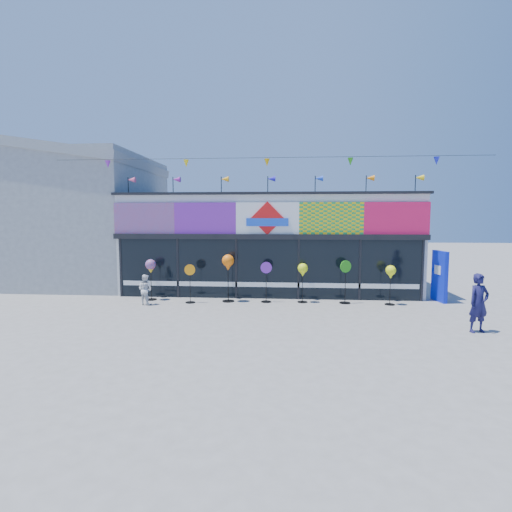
# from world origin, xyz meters

# --- Properties ---
(ground) EXTENTS (80.00, 80.00, 0.00)m
(ground) POSITION_xyz_m (0.00, 0.00, 0.00)
(ground) COLOR slate
(ground) RESTS_ON ground
(kite_shop) EXTENTS (16.00, 5.70, 5.31)m
(kite_shop) POSITION_xyz_m (0.00, 5.94, 2.05)
(kite_shop) COLOR white
(kite_shop) RESTS_ON ground
(neighbour_building) EXTENTS (8.18, 7.20, 6.87)m
(neighbour_building) POSITION_xyz_m (-10.00, 7.00, 3.20)
(neighbour_building) COLOR #9EA1A3
(neighbour_building) RESTS_ON ground
(blue_sign) EXTENTS (0.28, 0.96, 1.90)m
(blue_sign) POSITION_xyz_m (6.43, 3.41, 0.95)
(blue_sign) COLOR #0E22D8
(blue_sign) RESTS_ON ground
(spinner_0) EXTENTS (0.39, 0.39, 1.55)m
(spinner_0) POSITION_xyz_m (-4.39, 2.83, 1.24)
(spinner_0) COLOR black
(spinner_0) RESTS_ON ground
(spinner_1) EXTENTS (0.40, 0.36, 1.42)m
(spinner_1) POSITION_xyz_m (-2.78, 2.42, 0.75)
(spinner_1) COLOR black
(spinner_1) RESTS_ON ground
(spinner_2) EXTENTS (0.45, 0.45, 1.77)m
(spinner_2) POSITION_xyz_m (-1.42, 2.75, 1.41)
(spinner_2) COLOR black
(spinner_2) RESTS_ON ground
(spinner_3) EXTENTS (0.42, 0.38, 1.50)m
(spinner_3) POSITION_xyz_m (-0.01, 2.76, 0.79)
(spinner_3) COLOR black
(spinner_3) RESTS_ON ground
(spinner_4) EXTENTS (0.37, 0.37, 1.46)m
(spinner_4) POSITION_xyz_m (1.33, 2.82, 1.17)
(spinner_4) COLOR black
(spinner_4) RESTS_ON ground
(spinner_5) EXTENTS (0.42, 0.40, 1.58)m
(spinner_5) POSITION_xyz_m (2.88, 2.77, 0.83)
(spinner_5) COLOR black
(spinner_5) RESTS_ON ground
(spinner_6) EXTENTS (0.36, 0.36, 1.43)m
(spinner_6) POSITION_xyz_m (4.45, 2.65, 1.14)
(spinner_6) COLOR black
(spinner_6) RESTS_ON ground
(adult_man) EXTENTS (0.68, 0.54, 1.61)m
(adult_man) POSITION_xyz_m (5.96, -0.69, 0.81)
(adult_man) COLOR #161542
(adult_man) RESTS_ON ground
(child) EXTENTS (0.60, 0.46, 1.10)m
(child) POSITION_xyz_m (-4.32, 2.00, 0.55)
(child) COLOR white
(child) RESTS_ON ground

